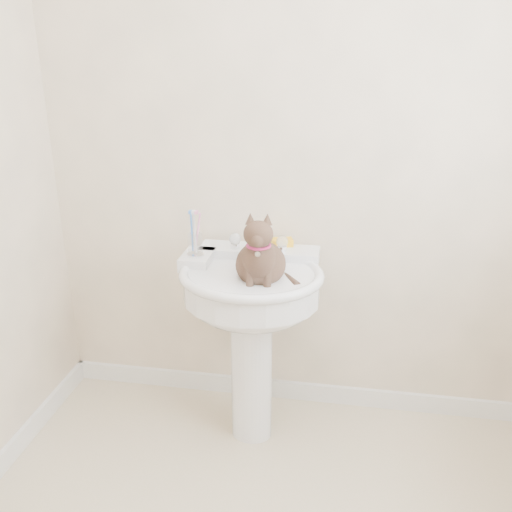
% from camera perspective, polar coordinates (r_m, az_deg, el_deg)
% --- Properties ---
extents(wall_back, '(2.20, 0.00, 2.50)m').
position_cam_1_polar(wall_back, '(2.26, 4.56, 12.22)').
color(wall_back, beige).
rests_on(wall_back, ground).
extents(baseboard_back, '(2.20, 0.02, 0.09)m').
position_cam_1_polar(baseboard_back, '(2.71, 3.80, -13.90)').
color(baseboard_back, white).
rests_on(baseboard_back, floor).
extents(pedestal_sink, '(0.59, 0.57, 0.81)m').
position_cam_1_polar(pedestal_sink, '(2.18, -0.52, -5.03)').
color(pedestal_sink, white).
rests_on(pedestal_sink, floor).
extents(faucet, '(0.28, 0.12, 0.14)m').
position_cam_1_polar(faucet, '(2.23, 0.18, 1.49)').
color(faucet, silver).
rests_on(faucet, pedestal_sink).
extents(soap_bar, '(0.10, 0.08, 0.03)m').
position_cam_1_polar(soap_bar, '(2.31, 2.75, 1.45)').
color(soap_bar, yellow).
rests_on(soap_bar, pedestal_sink).
extents(toothbrush_cup, '(0.07, 0.07, 0.18)m').
position_cam_1_polar(toothbrush_cup, '(2.20, -6.41, 1.26)').
color(toothbrush_cup, silver).
rests_on(toothbrush_cup, pedestal_sink).
extents(cat, '(0.21, 0.27, 0.39)m').
position_cam_1_polar(cat, '(2.04, 0.46, -0.40)').
color(cat, brown).
rests_on(cat, pedestal_sink).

